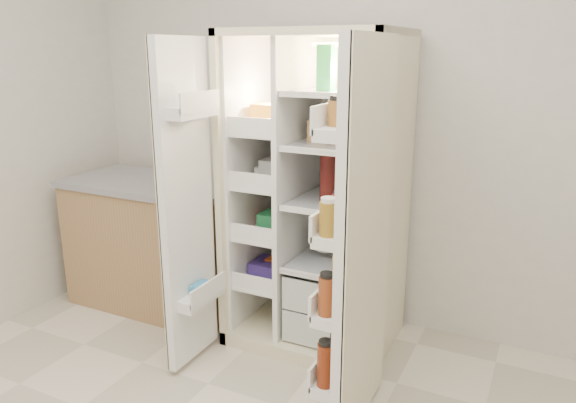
% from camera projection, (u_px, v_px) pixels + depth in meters
% --- Properties ---
extents(wall_back, '(4.00, 0.02, 2.70)m').
position_uv_depth(wall_back, '(366.00, 109.00, 3.27)').
color(wall_back, silver).
rests_on(wall_back, floor).
extents(refrigerator, '(0.92, 0.70, 1.80)m').
position_uv_depth(refrigerator, '(322.00, 217.00, 3.19)').
color(refrigerator, beige).
rests_on(refrigerator, floor).
extents(freezer_door, '(0.15, 0.40, 1.72)m').
position_uv_depth(freezer_door, '(187.00, 209.00, 2.85)').
color(freezer_door, white).
rests_on(freezer_door, floor).
extents(fridge_door, '(0.17, 0.58, 1.72)m').
position_uv_depth(fridge_door, '(359.00, 246.00, 2.36)').
color(fridge_door, white).
rests_on(fridge_door, floor).
extents(kitchen_counter, '(1.19, 0.63, 0.86)m').
position_uv_depth(kitchen_counter, '(158.00, 243.00, 3.68)').
color(kitchen_counter, '#A27451').
rests_on(kitchen_counter, floor).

